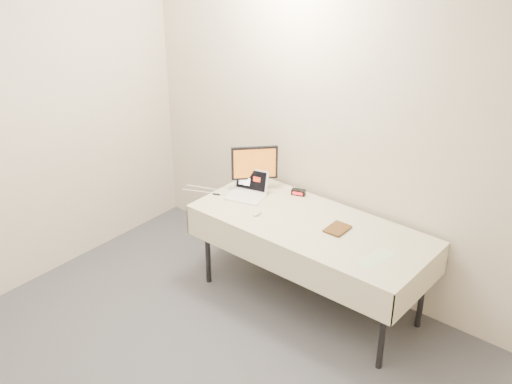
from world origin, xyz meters
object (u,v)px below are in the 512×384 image
Objects in this scene: table at (311,230)px; monitor at (255,165)px; laptop at (248,190)px; book at (330,216)px.

monitor is (-0.68, 0.15, 0.29)m from table.
table is 5.28× the size of laptop.
monitor reaches higher than book.
book is at bearing 15.58° from table.
table is 0.76m from monitor.
laptop reaches higher than table.
laptop is 0.80m from book.
laptop is at bearing -127.56° from monitor.
laptop is 0.21m from monitor.
table is at bearing -19.91° from laptop.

